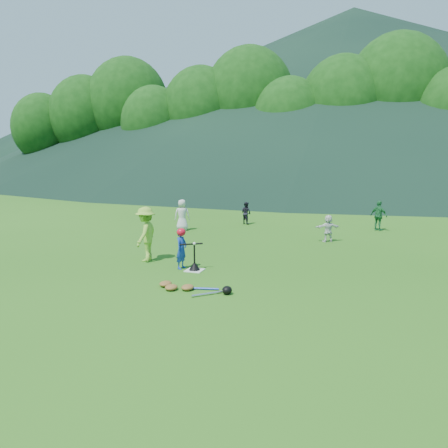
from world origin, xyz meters
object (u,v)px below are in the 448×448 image
fielder_a (182,215)px  batting_tee (194,266)px  equipment_pile (187,287)px  adult_coach (146,234)px  batter_child (181,249)px  fielder_c (379,216)px  fielder_b (246,213)px  fielder_d (328,228)px  home_plate (195,270)px

fielder_a → batting_tee: (2.95, -5.91, -0.52)m
fielder_a → equipment_pile: 8.35m
adult_coach → batter_child: bearing=62.6°
adult_coach → fielder_c: size_ratio=1.27×
batter_child → batting_tee: (0.42, -0.11, -0.41)m
fielder_b → fielder_c: size_ratio=0.82×
fielder_d → equipment_pile: fielder_d is taller
fielder_a → batting_tee: fielder_a is taller
adult_coach → fielder_a: adult_coach is taller
home_plate → fielder_d: fielder_d is taller
fielder_d → fielder_b: bearing=-65.9°
adult_coach → fielder_c: (6.54, 7.79, -0.17)m
batter_child → fielder_d: (3.42, 5.16, -0.05)m
equipment_pile → adult_coach: bearing=134.8°
fielder_c → batting_tee: fielder_c is taller
fielder_a → batting_tee: bearing=97.4°
batter_child → fielder_d: bearing=-26.3°
batter_child → equipment_pile: size_ratio=0.60×
batter_child → equipment_pile: bearing=-145.2°
adult_coach → fielder_a: size_ratio=1.22×
batter_child → fielder_c: 9.80m
batter_child → adult_coach: 1.47m
fielder_b → fielder_c: (5.68, -0.02, 0.12)m
fielder_b → fielder_c: bearing=-152.1°
batter_child → fielder_a: 6.34m
home_plate → fielder_c: bearing=60.5°
batting_tee → equipment_pile: bearing=-73.2°
adult_coach → home_plate: bearing=64.2°
home_plate → equipment_pile: (0.50, -1.66, 0.06)m
batting_tee → equipment_pile: batting_tee is taller
batter_child → adult_coach: (-1.36, 0.52, 0.25)m
fielder_a → fielder_d: 5.99m
equipment_pile → home_plate: bearing=106.8°
adult_coach → equipment_pile: 3.31m
fielder_a → fielder_d: size_ratio=1.33×
fielder_b → fielder_a: bearing=79.3°
adult_coach → batting_tee: adult_coach is taller
fielder_b → equipment_pile: (1.42, -10.11, -0.44)m
batter_child → fielder_c: bearing=-24.7°
fielder_d → batter_child: bearing=29.6°
home_plate → fielder_b: size_ratio=0.44×
home_plate → adult_coach: (-1.77, 0.63, 0.78)m
fielder_a → fielder_b: (2.04, 2.53, -0.14)m
equipment_pile → batter_child: bearing=117.5°
fielder_b → batting_tee: 8.50m
fielder_c → batter_child: bearing=89.5°
fielder_b → batter_child: bearing=121.5°
home_plate → batting_tee: batting_tee is taller
batter_child → batting_tee: batter_child is taller
adult_coach → fielder_d: size_ratio=1.63×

